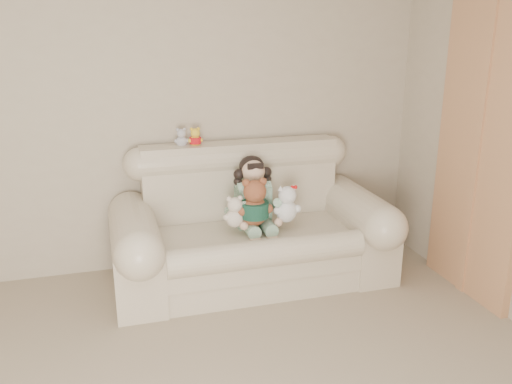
{
  "coord_description": "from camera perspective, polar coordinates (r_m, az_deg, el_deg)",
  "views": [
    {
      "loc": [
        -0.34,
        -1.78,
        1.94
      ],
      "look_at": [
        0.73,
        1.9,
        0.75
      ],
      "focal_mm": 38.61,
      "sensor_mm": 36.0,
      "label": 1
    }
  ],
  "objects": [
    {
      "name": "seated_child",
      "position": [
        4.2,
        -0.31,
        0.08
      ],
      "size": [
        0.35,
        0.42,
        0.56
      ],
      "primitive_type": null,
      "rotation": [
        0.0,
        0.0,
        0.03
      ],
      "color": "#2A7A49",
      "rests_on": "sofa"
    },
    {
      "name": "brown_teddy",
      "position": [
        4.01,
        -0.16,
        -0.6
      ],
      "size": [
        0.31,
        0.26,
        0.42
      ],
      "primitive_type": null,
      "rotation": [
        0.0,
        0.0,
        0.2
      ],
      "color": "brown",
      "rests_on": "sofa"
    },
    {
      "name": "grey_mini_plush",
      "position": [
        4.28,
        -7.75,
        5.78
      ],
      "size": [
        0.13,
        0.11,
        0.18
      ],
      "primitive_type": null,
      "rotation": [
        0.0,
        0.0,
        -0.18
      ],
      "color": "silver",
      "rests_on": "sofa"
    },
    {
      "name": "wall_back",
      "position": [
        4.34,
        -11.64,
        8.45
      ],
      "size": [
        4.5,
        0.0,
        4.5
      ],
      "primitive_type": "plane",
      "rotation": [
        1.57,
        0.0,
        0.0
      ],
      "color": "#B9AB93",
      "rests_on": "ground"
    },
    {
      "name": "sofa",
      "position": [
        4.18,
        -0.38,
        -2.69
      ],
      "size": [
        2.1,
        0.95,
        1.03
      ],
      "primitive_type": null,
      "color": "beige",
      "rests_on": "floor"
    },
    {
      "name": "yellow_mini_bear",
      "position": [
        4.28,
        -6.33,
        5.85
      ],
      "size": [
        0.13,
        0.12,
        0.18
      ],
      "primitive_type": null,
      "rotation": [
        0.0,
        0.0,
        -0.27
      ],
      "color": "yellow",
      "rests_on": "sofa"
    },
    {
      "name": "cream_teddy",
      "position": [
        4.0,
        -2.22,
        -1.75
      ],
      "size": [
        0.2,
        0.16,
        0.28
      ],
      "primitive_type": null,
      "rotation": [
        0.0,
        0.0,
        0.16
      ],
      "color": "beige",
      "rests_on": "sofa"
    },
    {
      "name": "door_panel",
      "position": [
        4.18,
        22.19,
        3.67
      ],
      "size": [
        0.06,
        0.9,
        2.1
      ],
      "primitive_type": "cube",
      "color": "tan",
      "rests_on": "floor"
    },
    {
      "name": "white_cat",
      "position": [
        4.1,
        3.21,
        -0.84
      ],
      "size": [
        0.26,
        0.23,
        0.34
      ],
      "primitive_type": null,
      "rotation": [
        0.0,
        0.0,
        0.36
      ],
      "color": "white",
      "rests_on": "sofa"
    }
  ]
}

